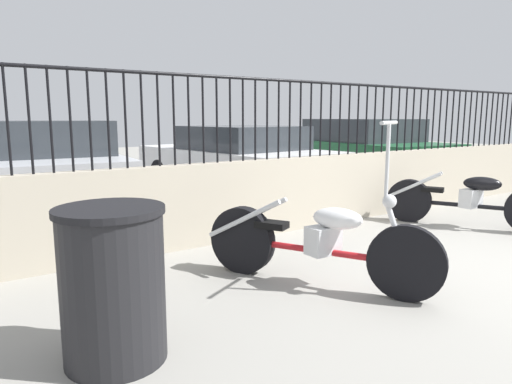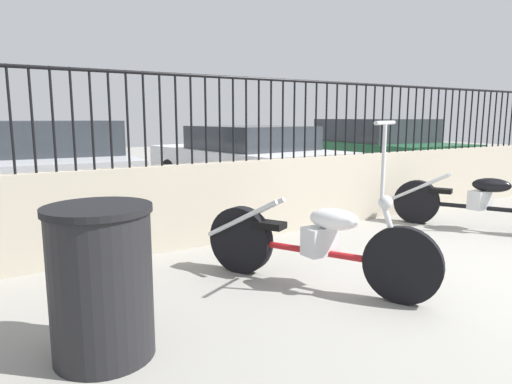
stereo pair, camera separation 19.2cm
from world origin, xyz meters
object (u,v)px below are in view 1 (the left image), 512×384
(car_white, at_px, (237,160))
(car_green, at_px, (356,150))
(motorcycle_red, at_px, (306,241))
(trash_bin, at_px, (113,284))
(motorcycle_black, at_px, (459,199))
(car_silver, at_px, (47,167))

(car_white, relative_size, car_green, 0.90)
(motorcycle_red, distance_m, trash_bin, 1.80)
(motorcycle_black, xyz_separation_m, trash_bin, (-4.81, -0.80, 0.10))
(motorcycle_black, height_order, car_silver, motorcycle_black)
(car_silver, relative_size, car_green, 0.91)
(motorcycle_black, height_order, trash_bin, motorcycle_black)
(motorcycle_red, bearing_deg, motorcycle_black, 70.89)
(trash_bin, relative_size, car_green, 0.20)
(trash_bin, xyz_separation_m, car_white, (3.65, 4.47, 0.19))
(car_white, xyz_separation_m, car_green, (3.26, 0.15, 0.05))
(motorcycle_red, relative_size, car_green, 0.41)
(car_silver, distance_m, car_green, 6.41)
(motorcycle_red, height_order, car_green, motorcycle_red)
(trash_bin, bearing_deg, car_silver, 83.97)
(car_white, bearing_deg, car_green, -93.61)
(motorcycle_red, height_order, car_white, motorcycle_red)
(motorcycle_red, xyz_separation_m, car_white, (1.89, 4.14, 0.28))
(motorcycle_black, distance_m, trash_bin, 4.88)
(car_white, bearing_deg, motorcycle_black, -168.73)
(trash_bin, bearing_deg, motorcycle_red, 10.53)
(motorcycle_black, xyz_separation_m, car_silver, (-4.30, 4.07, 0.33))
(motorcycle_red, distance_m, car_white, 4.56)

